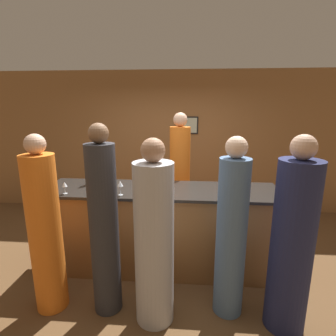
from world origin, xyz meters
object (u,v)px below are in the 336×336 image
(wine_bottle_0, at_px, (89,176))
(guest_4, at_px, (45,231))
(guest_2, at_px, (231,234))
(guest_1, at_px, (154,241))
(guest_3, at_px, (292,245))
(guest_0, at_px, (104,227))
(bartender, at_px, (180,183))

(wine_bottle_0, bearing_deg, guest_4, -97.40)
(guest_2, relative_size, guest_4, 0.99)
(guest_2, bearing_deg, wine_bottle_0, 154.18)
(guest_1, relative_size, guest_3, 0.98)
(guest_0, relative_size, guest_2, 1.06)
(guest_4, bearing_deg, wine_bottle_0, 82.60)
(guest_1, bearing_deg, bartender, 83.58)
(guest_4, height_order, wine_bottle_0, guest_4)
(guest_0, distance_m, guest_1, 0.53)
(guest_2, bearing_deg, bartender, 111.01)
(guest_3, bearing_deg, guest_4, 178.32)
(bartender, xyz_separation_m, wine_bottle_0, (-1.19, -0.63, 0.25))
(guest_1, relative_size, wine_bottle_0, 6.02)
(bartender, distance_m, guest_2, 1.58)
(guest_0, distance_m, guest_3, 1.80)
(guest_0, xyz_separation_m, wine_bottle_0, (-0.49, 0.92, 0.28))
(guest_2, distance_m, guest_3, 0.55)
(guest_0, bearing_deg, guest_4, -178.25)
(guest_0, height_order, wine_bottle_0, guest_0)
(guest_3, relative_size, guest_4, 1.01)
(guest_2, bearing_deg, guest_4, -177.39)
(guest_2, xyz_separation_m, guest_4, (-1.88, -0.09, -0.00))
(bartender, distance_m, guest_1, 1.65)
(wine_bottle_0, bearing_deg, guest_0, -61.93)
(guest_3, relative_size, wine_bottle_0, 6.16)
(guest_0, xyz_separation_m, guest_3, (1.80, -0.09, -0.06))
(guest_1, distance_m, guest_4, 1.13)
(guest_1, xyz_separation_m, guest_2, (0.75, 0.16, 0.02))
(bartender, height_order, wine_bottle_0, bartender)
(guest_2, distance_m, guest_4, 1.88)
(guest_0, height_order, guest_4, guest_0)
(guest_4, bearing_deg, guest_0, 1.75)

